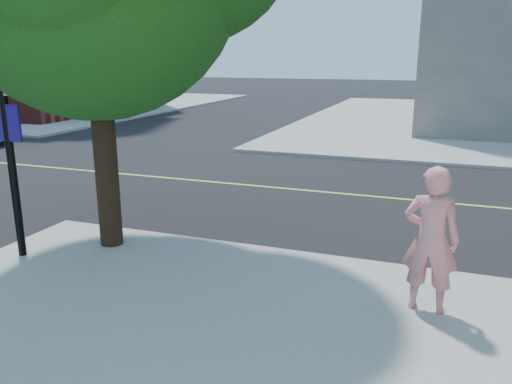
% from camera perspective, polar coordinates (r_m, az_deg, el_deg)
% --- Properties ---
extents(ground, '(140.00, 140.00, 0.00)m').
position_cam_1_polar(ground, '(10.84, -16.23, -4.20)').
color(ground, black).
rests_on(ground, ground).
extents(road_ew, '(140.00, 9.00, 0.01)m').
position_cam_1_polar(road_ew, '(14.54, -5.82, 1.18)').
color(road_ew, black).
rests_on(road_ew, ground).
extents(sidewalk_nw, '(26.00, 25.00, 0.12)m').
position_cam_1_polar(sidewalk_nw, '(41.79, -24.66, 8.94)').
color(sidewalk_nw, '#A1A1A1').
rests_on(sidewalk_nw, ground).
extents(man_on_phone, '(0.76, 0.53, 1.98)m').
position_cam_1_polar(man_on_phone, '(7.11, 18.84, -5.04)').
color(man_on_phone, pink).
rests_on(man_on_phone, sidewalk_se).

